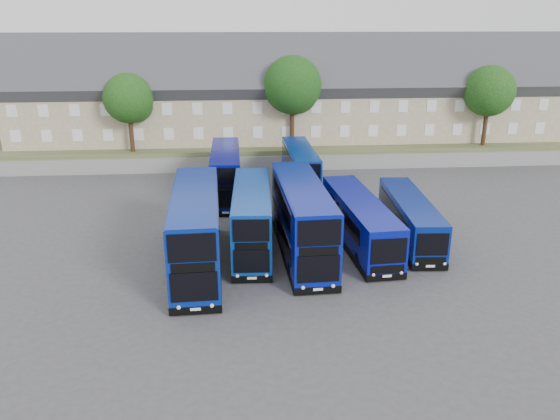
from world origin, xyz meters
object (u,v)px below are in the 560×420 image
at_px(coach_east_a, 359,222).
at_px(tree_mid, 294,87).
at_px(dd_front_mid, 252,220).
at_px(tree_west, 130,100).
at_px(tree_far, 514,81).
at_px(dd_front_left, 196,232).
at_px(tree_east, 490,93).

height_order(coach_east_a, tree_mid, tree_mid).
bearing_deg(dd_front_mid, tree_mid, 79.10).
xyz_separation_m(dd_front_mid, tree_mid, (4.85, 21.14, 6.02)).
bearing_deg(dd_front_mid, coach_east_a, 4.00).
height_order(dd_front_mid, tree_west, tree_west).
bearing_deg(coach_east_a, tree_far, 44.85).
bearing_deg(dd_front_left, tree_west, 105.93).
distance_m(dd_front_mid, tree_far, 41.82).
bearing_deg(tree_far, dd_front_left, -138.61).
height_order(coach_east_a, tree_west, tree_west).
xyz_separation_m(dd_front_left, dd_front_mid, (3.45, 2.58, -0.30)).
xyz_separation_m(dd_front_left, tree_east, (28.30, 23.23, 5.04)).
bearing_deg(coach_east_a, dd_front_left, -169.58).
relative_size(dd_front_mid, tree_far, 1.22).
bearing_deg(tree_far, tree_east, -130.60).
height_order(dd_front_left, tree_west, tree_west).
distance_m(tree_west, tree_far, 42.58).
height_order(dd_front_left, tree_far, tree_far).
height_order(dd_front_left, coach_east_a, dd_front_left).
bearing_deg(tree_east, coach_east_a, -130.79).
xyz_separation_m(coach_east_a, tree_west, (-18.40, 20.39, 5.49)).
bearing_deg(tree_far, dd_front_mid, -138.14).
bearing_deg(dd_front_left, dd_front_mid, 34.44).
relative_size(coach_east_a, tree_east, 1.45).
height_order(dd_front_left, tree_mid, tree_mid).
height_order(tree_mid, tree_east, tree_mid).
height_order(dd_front_mid, tree_far, tree_far).
height_order(coach_east_a, tree_east, tree_east).
bearing_deg(dd_front_left, tree_east, 36.97).
distance_m(tree_east, tree_far, 9.23).
relative_size(dd_front_left, tree_mid, 1.32).
relative_size(dd_front_mid, tree_mid, 1.15).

